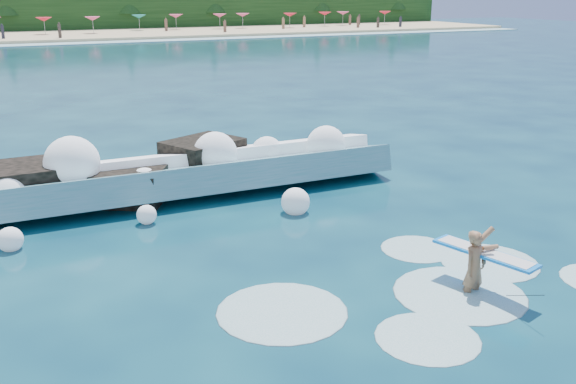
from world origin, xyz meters
TOP-DOWN VIEW (x-y plane):
  - ground at (0.00, 0.00)m, footprint 200.00×200.00m
  - beach at (0.00, 78.00)m, footprint 140.00×20.00m
  - wet_band at (0.00, 67.00)m, footprint 140.00×5.00m
  - treeline at (0.00, 88.00)m, footprint 140.00×4.00m
  - breaking_wave at (-1.72, 6.69)m, footprint 17.02×2.70m
  - rock_cluster at (-1.90, 7.32)m, footprint 8.50×3.69m
  - surfer_with_board at (3.68, -2.41)m, footprint 1.17×2.84m
  - wave_spray at (-1.30, 6.63)m, footprint 15.03×4.53m
  - surf_foam at (2.84, -1.95)m, footprint 9.02×5.31m
  - beach_umbrellas at (0.31, 80.06)m, footprint 113.26×6.42m

SIDE VIEW (x-z plane):
  - ground at x=0.00m, z-range 0.00..0.00m
  - surf_foam at x=2.84m, z-range -0.07..0.07m
  - wet_band at x=0.00m, z-range 0.00..0.08m
  - beach at x=0.00m, z-range 0.00..0.40m
  - rock_cluster at x=-1.90m, z-range -0.29..1.29m
  - breaking_wave at x=-1.72m, z-range -0.22..1.25m
  - surfer_with_board at x=3.68m, z-range -0.21..1.41m
  - wave_spray at x=-1.30m, z-range -0.09..2.02m
  - beach_umbrellas at x=0.31m, z-range 2.00..2.50m
  - treeline at x=0.00m, z-range 0.00..5.00m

